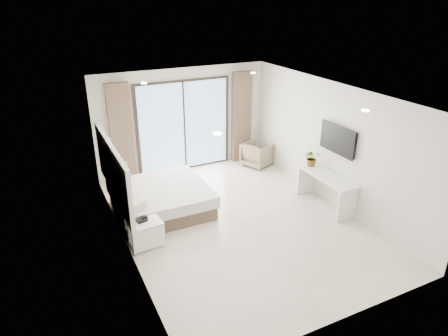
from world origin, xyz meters
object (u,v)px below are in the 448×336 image
Objects in this scene: console_desk at (326,183)px; armchair at (257,153)px; bed at (160,199)px; nightstand at (146,233)px.

armchair is (-0.19, 2.65, -0.21)m from console_desk.
console_desk is (3.37, -1.37, 0.27)m from bed.
console_desk is 2.66m from armchair.
console_desk reaches higher than armchair.
nightstand is 4.02m from console_desk.
nightstand is at bearing 176.75° from console_desk.
nightstand is 4.52m from armchair.
bed reaches higher than nightstand.
bed is 3.64m from console_desk.
console_desk is 2.20× the size of armchair.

